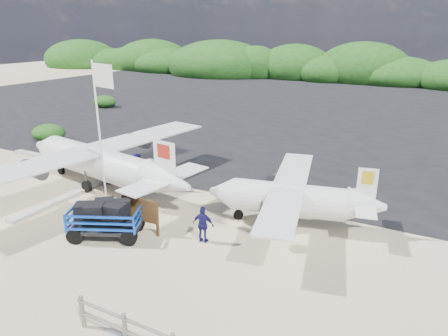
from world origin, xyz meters
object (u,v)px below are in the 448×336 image
at_px(crew_b, 137,171).
at_px(aircraft_small, 209,99).
at_px(crew_a, 171,176).
at_px(crew_c, 203,225).
at_px(baggage_cart, 108,237).
at_px(flagpole, 108,217).
at_px(signboard, 142,232).

distance_m(crew_b, aircraft_small, 27.99).
xyz_separation_m(crew_a, crew_c, (4.10, -3.75, -0.04)).
height_order(baggage_cart, crew_b, crew_b).
xyz_separation_m(baggage_cart, aircraft_small, (-12.84, 30.43, 0.00)).
xyz_separation_m(baggage_cart, flagpole, (-1.21, 1.32, 0.00)).
xyz_separation_m(baggage_cart, crew_a, (-0.53, 5.18, 0.78)).
distance_m(signboard, aircraft_small, 32.55).
bearing_deg(aircraft_small, crew_c, 107.38).
distance_m(baggage_cart, crew_b, 5.15).
distance_m(signboard, crew_a, 4.55).
height_order(flagpole, signboard, flagpole).
bearing_deg(crew_a, crew_b, 35.13).
bearing_deg(signboard, baggage_cart, -136.82).
xyz_separation_m(baggage_cart, crew_c, (3.57, 1.42, 0.74)).
xyz_separation_m(crew_a, aircraft_small, (-12.32, 25.26, -0.78)).
relative_size(crew_a, crew_b, 0.83).
xyz_separation_m(signboard, crew_c, (2.64, 0.48, 0.74)).
height_order(flagpole, crew_b, flagpole).
relative_size(baggage_cart, flagpole, 0.44).
distance_m(flagpole, crew_c, 4.84).
distance_m(baggage_cart, crew_a, 5.26).
bearing_deg(crew_c, signboard, 2.70).
relative_size(crew_a, crew_c, 1.06).
relative_size(signboard, crew_a, 1.17).
bearing_deg(aircraft_small, baggage_cart, 100.75).
xyz_separation_m(flagpole, crew_b, (-0.98, 3.25, 0.95)).
distance_m(crew_a, crew_b, 1.78).
xyz_separation_m(signboard, crew_b, (-3.13, 3.63, 0.95)).
bearing_deg(aircraft_small, signboard, 102.92).
xyz_separation_m(baggage_cart, crew_b, (-2.19, 4.57, 0.95)).
xyz_separation_m(signboard, aircraft_small, (-13.78, 29.49, 0.00)).
distance_m(flagpole, signboard, 2.18).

